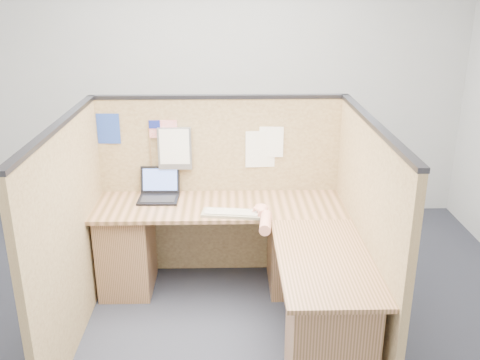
{
  "coord_description": "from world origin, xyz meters",
  "views": [
    {
      "loc": [
        0.07,
        -3.17,
        2.35
      ],
      "look_at": [
        0.16,
        0.5,
        1.0
      ],
      "focal_mm": 40.0,
      "sensor_mm": 36.0,
      "label": 1
    }
  ],
  "objects_px": {
    "laptop": "(159,191)",
    "mouse": "(261,212)",
    "l_desk": "(244,267)",
    "keyboard": "(231,213)"
  },
  "relations": [
    {
      "from": "laptop",
      "to": "mouse",
      "type": "height_order",
      "value": "laptop"
    },
    {
      "from": "l_desk",
      "to": "mouse",
      "type": "height_order",
      "value": "mouse"
    },
    {
      "from": "laptop",
      "to": "mouse",
      "type": "relative_size",
      "value": 2.65
    },
    {
      "from": "laptop",
      "to": "keyboard",
      "type": "height_order",
      "value": "laptop"
    },
    {
      "from": "l_desk",
      "to": "mouse",
      "type": "xyz_separation_m",
      "value": [
        0.13,
        0.19,
        0.36
      ]
    },
    {
      "from": "keyboard",
      "to": "mouse",
      "type": "height_order",
      "value": "mouse"
    },
    {
      "from": "laptop",
      "to": "mouse",
      "type": "bearing_deg",
      "value": -23.27
    },
    {
      "from": "laptop",
      "to": "mouse",
      "type": "xyz_separation_m",
      "value": [
        0.8,
        -0.36,
        -0.03
      ]
    },
    {
      "from": "l_desk",
      "to": "laptop",
      "type": "height_order",
      "value": "laptop"
    },
    {
      "from": "mouse",
      "to": "l_desk",
      "type": "bearing_deg",
      "value": -124.43
    }
  ]
}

